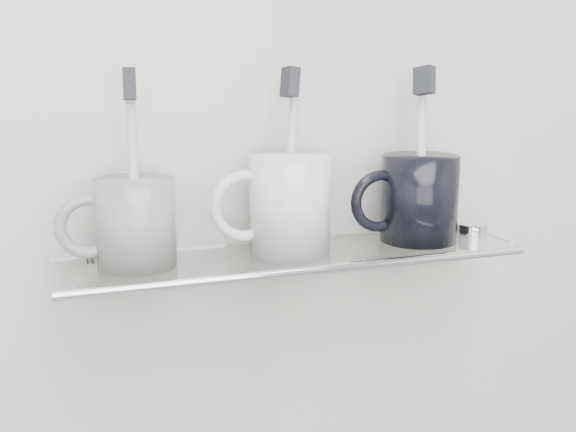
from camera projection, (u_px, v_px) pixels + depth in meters
name	position (u px, v px, depth m)	size (l,w,h in m)	color
wall_back	(276.00, 109.00, 0.80)	(2.50, 2.50, 0.00)	beige
shelf_glass	(294.00, 256.00, 0.78)	(0.50, 0.12, 0.01)	silver
shelf_rail	(312.00, 270.00, 0.73)	(0.01, 0.01, 0.50)	silver
bracket_left	(91.00, 272.00, 0.76)	(0.02, 0.02, 0.03)	silver
bracket_right	(442.00, 240.00, 0.89)	(0.02, 0.02, 0.03)	silver
mug_left	(136.00, 223.00, 0.72)	(0.08, 0.08, 0.09)	silver
mug_left_handle	(88.00, 226.00, 0.70)	(0.07, 0.07, 0.01)	silver
toothbrush_left	(133.00, 167.00, 0.71)	(0.01, 0.01, 0.19)	silver
bristles_left	(129.00, 84.00, 0.69)	(0.01, 0.02, 0.03)	#23252B
mug_center	(290.00, 203.00, 0.77)	(0.09, 0.09, 0.11)	white
mug_center_handle	(245.00, 206.00, 0.75)	(0.08, 0.08, 0.01)	white
toothbrush_center	(290.00, 159.00, 0.76)	(0.01, 0.01, 0.19)	#B6B9C0
bristles_center	(290.00, 82.00, 0.74)	(0.01, 0.02, 0.03)	#23252B
mug_right	(419.00, 198.00, 0.82)	(0.09, 0.09, 0.10)	black
mug_right_handle	(380.00, 201.00, 0.80)	(0.07, 0.07, 0.01)	black
toothbrush_right	(421.00, 153.00, 0.81)	(0.01, 0.01, 0.19)	white
bristles_right	(424.00, 80.00, 0.79)	(0.01, 0.02, 0.03)	#23252B
chrome_cap	(472.00, 229.00, 0.85)	(0.03, 0.03, 0.01)	silver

